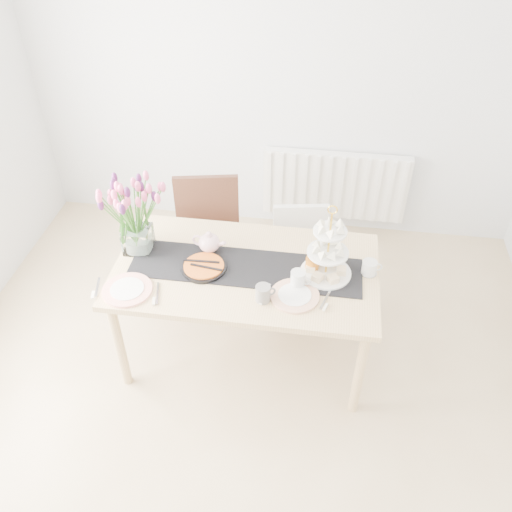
# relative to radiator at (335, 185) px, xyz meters

# --- Properties ---
(room_shell) EXTENTS (4.50, 4.50, 4.50)m
(room_shell) POSITION_rel_radiator_xyz_m (-0.50, -2.19, 0.85)
(room_shell) COLOR tan
(room_shell) RESTS_ON ground
(radiator) EXTENTS (1.20, 0.08, 0.60)m
(radiator) POSITION_rel_radiator_xyz_m (0.00, 0.00, 0.00)
(radiator) COLOR white
(radiator) RESTS_ON room_shell
(dining_table) EXTENTS (1.60, 0.90, 0.75)m
(dining_table) POSITION_rel_radiator_xyz_m (-0.52, -1.48, 0.22)
(dining_table) COLOR tan
(dining_table) RESTS_ON ground
(chair_brown) EXTENTS (0.54, 0.54, 0.93)m
(chair_brown) POSITION_rel_radiator_xyz_m (-0.89, -0.89, 0.09)
(chair_brown) COLOR #351B13
(chair_brown) RESTS_ON ground
(chair_white) EXTENTS (0.45, 0.45, 0.79)m
(chair_white) POSITION_rel_radiator_xyz_m (-0.21, -0.92, 0.00)
(chair_white) COLOR silver
(chair_white) RESTS_ON ground
(table_runner) EXTENTS (1.40, 0.35, 0.01)m
(table_runner) POSITION_rel_radiator_xyz_m (-0.52, -1.48, 0.30)
(table_runner) COLOR black
(table_runner) RESTS_ON dining_table
(tulip_vase) EXTENTS (0.61, 0.61, 0.51)m
(tulip_vase) POSITION_rel_radiator_xyz_m (-1.21, -1.40, 0.63)
(tulip_vase) COLOR silver
(tulip_vase) RESTS_ON dining_table
(cake_stand) EXTENTS (0.30, 0.30, 0.45)m
(cake_stand) POSITION_rel_radiator_xyz_m (-0.04, -1.47, 0.43)
(cake_stand) COLOR gold
(cake_stand) RESTS_ON dining_table
(teapot) EXTENTS (0.24, 0.21, 0.14)m
(teapot) POSITION_rel_radiator_xyz_m (-0.76, -1.35, 0.37)
(teapot) COLOR white
(teapot) RESTS_ON dining_table
(cream_jug) EXTENTS (0.10, 0.10, 0.09)m
(cream_jug) POSITION_rel_radiator_xyz_m (0.22, -1.42, 0.34)
(cream_jug) COLOR silver
(cream_jug) RESTS_ON dining_table
(tart_tin) EXTENTS (0.27, 0.27, 0.03)m
(tart_tin) POSITION_rel_radiator_xyz_m (-0.76, -1.53, 0.32)
(tart_tin) COLOR black
(tart_tin) RESTS_ON dining_table
(mug_grey) EXTENTS (0.11, 0.11, 0.10)m
(mug_grey) POSITION_rel_radiator_xyz_m (-0.38, -1.73, 0.35)
(mug_grey) COLOR slate
(mug_grey) RESTS_ON dining_table
(mug_white) EXTENTS (0.10, 0.10, 0.10)m
(mug_white) POSITION_rel_radiator_xyz_m (-0.19, -1.59, 0.35)
(mug_white) COLOR silver
(mug_white) RESTS_ON dining_table
(mug_orange) EXTENTS (0.11, 0.11, 0.10)m
(mug_orange) POSITION_rel_radiator_xyz_m (-0.12, -1.44, 0.35)
(mug_orange) COLOR orange
(mug_orange) RESTS_ON dining_table
(plate_left) EXTENTS (0.35, 0.35, 0.01)m
(plate_left) POSITION_rel_radiator_xyz_m (-1.16, -1.77, 0.31)
(plate_left) COLOR white
(plate_left) RESTS_ON dining_table
(plate_right) EXTENTS (0.36, 0.36, 0.01)m
(plate_right) POSITION_rel_radiator_xyz_m (-0.20, -1.68, 0.31)
(plate_right) COLOR white
(plate_right) RESTS_ON dining_table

